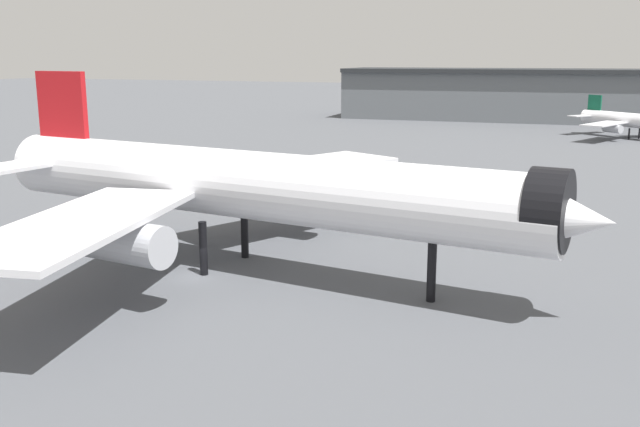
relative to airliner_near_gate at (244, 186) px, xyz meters
name	(u,v)px	position (x,y,z in m)	size (l,w,h in m)	color
ground	(194,277)	(-3.27, -3.80, -7.79)	(900.00, 900.00, 0.00)	#4C4F54
airliner_near_gate	(244,186)	(0.00, 0.00, 0.00)	(62.28, 56.39, 17.67)	white
airliner_far_taxiway	(640,121)	(37.76, 125.58, -3.47)	(31.79, 29.03, 9.79)	white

